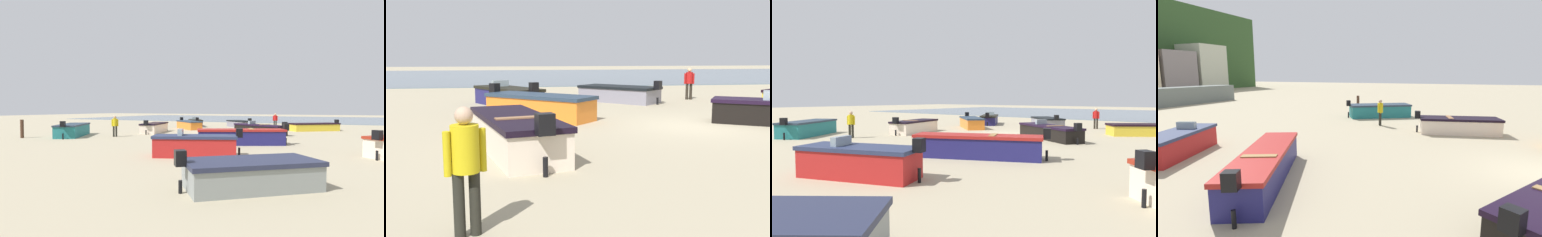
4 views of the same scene
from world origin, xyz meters
TOP-DOWN VIEW (x-y plane):
  - townhouse_right at (21.29, 47.13)m, footprint 5.75×6.27m
  - townhouse_far_right at (27.69, 47.05)m, footprint 5.81×6.09m
  - boat_red_5 at (-2.62, 13.11)m, footprint 4.03×2.54m
  - boat_navy_6 at (-3.45, 8.18)m, footprint 5.25×3.26m
  - boat_teal_7 at (9.87, 8.41)m, footprint 3.68×4.65m
  - boat_cream_8 at (5.88, 2.84)m, footprint 2.30×4.49m
  - mooring_post_near_water at (12.17, 10.97)m, footprint 0.24×0.24m
  - beach_walker_distant at (6.57, 7.42)m, footprint 0.52×0.45m

SIDE VIEW (x-z plane):
  - boat_cream_8 at x=5.88m, z-range -0.15..1.04m
  - boat_navy_6 at x=-3.45m, z-range -0.15..1.10m
  - boat_teal_7 at x=9.87m, z-range -0.15..1.12m
  - boat_red_5 at x=-2.62m, z-range -0.14..1.13m
  - mooring_post_near_water at x=12.17m, z-range 0.00..1.35m
  - beach_walker_distant at x=6.57m, z-range 0.14..1.76m
  - townhouse_right at x=21.29m, z-range 0.00..6.79m
  - townhouse_far_right at x=27.69m, z-range 0.00..8.26m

